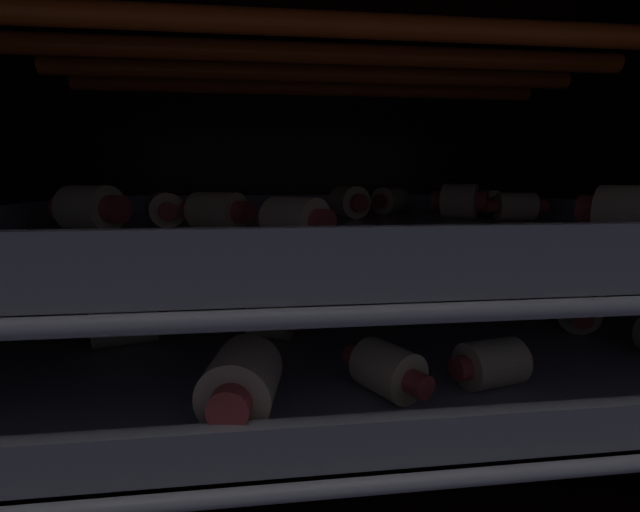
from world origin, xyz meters
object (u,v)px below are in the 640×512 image
object	(u,v)px
pig_in_blanket_upper_9	(516,206)
pig_in_blanket_upper_3	(217,211)
pig_in_blanket_lower_4	(491,363)
pig_in_blanket_lower_2	(271,319)
pig_in_blanket_lower_5	(388,370)
pig_in_blanket_upper_1	(90,208)
baking_tray_lower	(326,320)
pig_in_blanket_upper_5	(460,201)
pig_in_blanket_lower_3	(241,382)
oven_rack_lower	(326,331)
pig_in_blanket_upper_0	(349,202)
pig_in_blanket_upper_2	(486,203)
pig_in_blanket_upper_6	(624,211)
pig_in_blanket_upper_7	(295,219)
baking_tray_upper	(326,231)
pig_in_blanket_lower_6	(537,293)
pig_in_blanket_upper_8	(390,200)
oven_rack_upper	(326,245)
heating_element	(326,65)
pig_in_blanket_lower_0	(575,308)
pig_in_blanket_lower_1	(125,321)
pig_in_blanket_upper_4	(165,210)

from	to	relation	value
pig_in_blanket_upper_9	pig_in_blanket_upper_3	bearing A→B (deg)	-169.86
pig_in_blanket_lower_4	pig_in_blanket_lower_2	bearing A→B (deg)	141.85
pig_in_blanket_lower_5	pig_in_blanket_upper_1	distance (cm)	23.64
baking_tray_lower	pig_in_blanket_upper_5	size ratio (longest dim) A/B	9.05
pig_in_blanket_lower_3	pig_in_blanket_upper_9	distance (cm)	31.24
oven_rack_lower	pig_in_blanket_upper_9	distance (cm)	20.72
pig_in_blanket_upper_0	pig_in_blanket_upper_2	xyz separation A→B (cm)	(14.49, 1.26, -0.22)
pig_in_blanket_upper_6	pig_in_blanket_lower_4	bearing A→B (deg)	-155.66
pig_in_blanket_upper_6	pig_in_blanket_upper_7	distance (cm)	20.98
pig_in_blanket_lower_4	pig_in_blanket_upper_5	xyz separation A→B (cm)	(6.76, 19.93, 7.53)
baking_tray_upper	pig_in_blanket_upper_0	distance (cm)	8.70
oven_rack_lower	pig_in_blanket_lower_6	bearing A→B (deg)	-3.12
pig_in_blanket_upper_2	pig_in_blanket_upper_8	size ratio (longest dim) A/B	1.32
oven_rack_upper	heating_element	bearing A→B (deg)	90.00
pig_in_blanket_lower_4	pig_in_blanket_upper_9	distance (cm)	21.80
baking_tray_upper	pig_in_blanket_upper_1	xyz separation A→B (cm)	(-17.02, -0.92, 1.97)
pig_in_blanket_upper_5	oven_rack_upper	bearing A→B (deg)	-155.40
pig_in_blanket_lower_2	pig_in_blanket_upper_5	distance (cm)	22.50
pig_in_blanket_upper_6	pig_in_blanket_upper_9	world-z (taller)	pig_in_blanket_upper_6
baking_tray_lower	pig_in_blanket_lower_6	world-z (taller)	pig_in_blanket_lower_6
pig_in_blanket_lower_0	pig_in_blanket_lower_3	distance (cm)	25.82
pig_in_blanket_upper_0	pig_in_blanket_upper_3	xyz separation A→B (cm)	(-11.53, -8.74, -0.16)
pig_in_blanket_lower_1	pig_in_blanket_upper_1	world-z (taller)	pig_in_blanket_upper_1
pig_in_blanket_upper_7	pig_in_blanket_upper_8	distance (cm)	24.58
pig_in_blanket_upper_6	pig_in_blanket_upper_8	xyz separation A→B (cm)	(-9.01, 22.18, -0.23)
pig_in_blanket_upper_2	pig_in_blanket_upper_4	size ratio (longest dim) A/B	1.27
baking_tray_lower	pig_in_blanket_lower_4	distance (cm)	15.41
pig_in_blanket_upper_2	pig_in_blanket_upper_9	distance (cm)	5.33
pig_in_blanket_upper_8	pig_in_blanket_lower_0	bearing A→B (deg)	-64.77
pig_in_blanket_upper_9	pig_in_blanket_upper_6	bearing A→B (deg)	-89.53
oven_rack_lower	pig_in_blanket_lower_1	distance (cm)	15.12
pig_in_blanket_lower_3	pig_in_blanket_upper_0	bearing A→B (deg)	68.01
pig_in_blanket_lower_5	pig_in_blanket_lower_3	bearing A→B (deg)	-169.91
pig_in_blanket_lower_4	pig_in_blanket_upper_5	world-z (taller)	pig_in_blanket_upper_5
pig_in_blanket_lower_6	pig_in_blanket_upper_7	size ratio (longest dim) A/B	1.08
heating_element	baking_tray_upper	size ratio (longest dim) A/B	0.90
oven_rack_lower	oven_rack_upper	world-z (taller)	oven_rack_upper
oven_rack_lower	pig_in_blanket_upper_1	world-z (taller)	pig_in_blanket_upper_1
baking_tray_upper	pig_in_blanket_upper_1	distance (cm)	17.16
pig_in_blanket_upper_2	pig_in_blanket_lower_3	bearing A→B (deg)	-134.40
oven_rack_upper	pig_in_blanket_upper_3	bearing A→B (deg)	-173.62
pig_in_blanket_upper_3	pig_in_blanket_upper_7	bearing A→B (deg)	-53.33
pig_in_blanket_upper_3	pig_in_blanket_upper_4	bearing A→B (deg)	146.30
pig_in_blanket_upper_5	pig_in_blanket_upper_7	xyz separation A→B (cm)	(-16.64, -14.22, -0.32)
pig_in_blanket_lower_0	pig_in_blanket_lower_3	xyz separation A→B (cm)	(-23.82, -9.96, 0.23)
heating_element	pig_in_blanket_upper_5	world-z (taller)	heating_element
pig_in_blanket_lower_0	pig_in_blanket_upper_5	size ratio (longest dim) A/B	1.14
baking_tray_upper	pig_in_blanket_upper_8	distance (cm)	16.33
pig_in_blanket_upper_6	pig_in_blanket_lower_6	bearing A→B (deg)	93.01
pig_in_blanket_lower_1	pig_in_blanket_upper_0	xyz separation A→B (cm)	(17.38, 12.58, 7.12)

